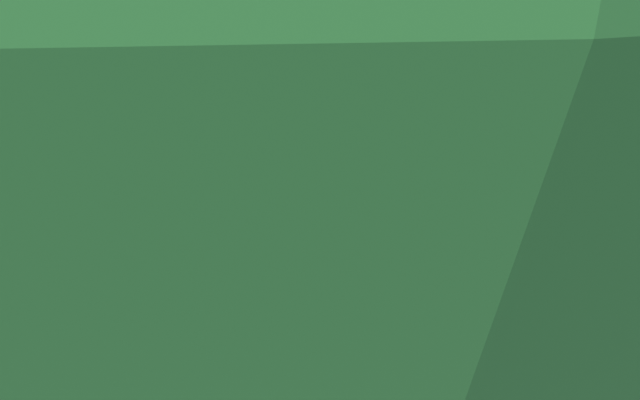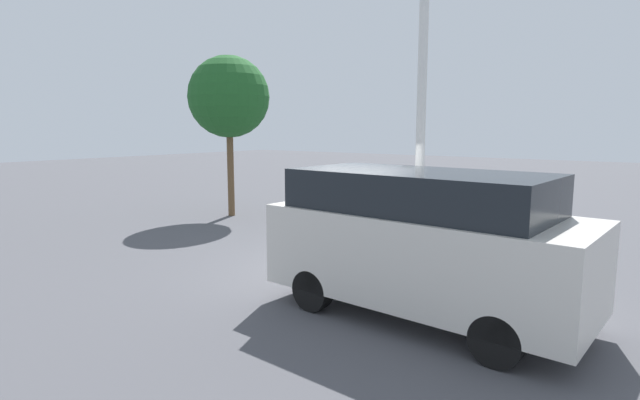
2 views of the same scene
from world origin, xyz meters
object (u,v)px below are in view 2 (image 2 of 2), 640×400
Objects in this scene: lamp_post at (420,167)px; street_tree at (229,97)px; parking_meter_near at (335,207)px; parked_van at (424,240)px.

lamp_post is 7.59m from street_tree.
parking_meter_near is 0.28× the size of lamp_post.
street_tree reaches higher than parked_van.
lamp_post is at bearing -10.90° from street_tree.
lamp_post is 1.15× the size of parked_van.
parking_meter_near is 0.31× the size of street_tree.
street_tree is at bearing 157.91° from parking_meter_near.
parked_van is (2.95, -1.91, 0.03)m from parking_meter_near.
lamp_post is (1.44, 1.04, 0.85)m from parking_meter_near.
parking_meter_near is at bearing 150.09° from parked_van.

